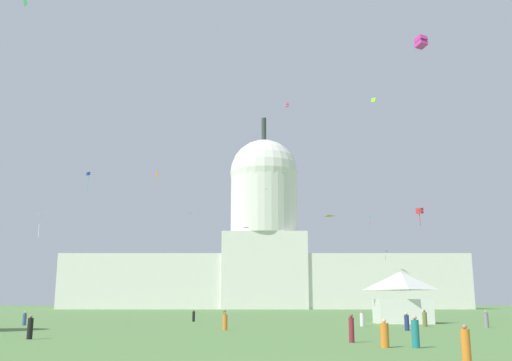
{
  "coord_description": "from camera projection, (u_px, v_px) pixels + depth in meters",
  "views": [
    {
      "loc": [
        -0.13,
        -22.12,
        2.46
      ],
      "look_at": [
        -0.29,
        103.48,
        29.18
      ],
      "focal_mm": 40.16,
      "sensor_mm": 36.0,
      "label": 1
    }
  ],
  "objects": [
    {
      "name": "capitol_building",
      "position": [
        265.0,
        252.0,
        209.93
      ],
      "size": [
        144.35,
        25.46,
        71.91
      ],
      "color": "silver",
      "rests_on": "ground_plane"
    },
    {
      "name": "event_tent",
      "position": [
        402.0,
        297.0,
        67.85
      ],
      "size": [
        6.61,
        5.78,
        6.02
      ],
      "rotation": [
        0.0,
        0.0,
        -0.03
      ],
      "color": "white",
      "rests_on": "ground_plane"
    },
    {
      "name": "person_maroon_mid_left",
      "position": [
        352.0,
        329.0,
        35.56
      ],
      "size": [
        0.39,
        0.39,
        1.74
      ],
      "rotation": [
        0.0,
        0.0,
        3.35
      ],
      "color": "maroon",
      "rests_on": "ground_plane"
    },
    {
      "name": "person_denim_lawn_far_left",
      "position": [
        25.0,
        319.0,
        61.52
      ],
      "size": [
        0.58,
        0.58,
        1.48
      ],
      "rotation": [
        0.0,
        0.0,
        3.67
      ],
      "color": "#3D5684",
      "rests_on": "ground_plane"
    },
    {
      "name": "person_grey_mid_right",
      "position": [
        487.0,
        320.0,
        56.37
      ],
      "size": [
        0.49,
        0.49,
        1.64
      ],
      "rotation": [
        0.0,
        0.0,
        3.29
      ],
      "color": "gray",
      "rests_on": "ground_plane"
    },
    {
      "name": "person_black_lawn_far_right",
      "position": [
        31.0,
        328.0,
        38.73
      ],
      "size": [
        0.38,
        0.38,
        1.6
      ],
      "rotation": [
        0.0,
        0.0,
        4.73
      ],
      "color": "black",
      "rests_on": "ground_plane"
    },
    {
      "name": "person_orange_aisle_center",
      "position": [
        467.0,
        345.0,
        23.48
      ],
      "size": [
        0.39,
        0.39,
        1.57
      ],
      "rotation": [
        0.0,
        0.0,
        3.19
      ],
      "color": "orange",
      "rests_on": "ground_plane"
    },
    {
      "name": "person_navy_front_right",
      "position": [
        408.0,
        322.0,
        50.24
      ],
      "size": [
        0.57,
        0.57,
        1.6
      ],
      "rotation": [
        0.0,
        0.0,
        2.11
      ],
      "color": "navy",
      "rests_on": "ground_plane"
    },
    {
      "name": "person_white_back_right",
      "position": [
        363.0,
        319.0,
        59.55
      ],
      "size": [
        0.62,
        0.62,
        1.58
      ],
      "rotation": [
        0.0,
        0.0,
        4.14
      ],
      "color": "silver",
      "rests_on": "ground_plane"
    },
    {
      "name": "person_black_near_tree_east",
      "position": [
        194.0,
        316.0,
        73.38
      ],
      "size": [
        0.43,
        0.43,
        1.52
      ],
      "rotation": [
        0.0,
        0.0,
        2.88
      ],
      "color": "black",
      "rests_on": "ground_plane"
    },
    {
      "name": "person_teal_mid_center",
      "position": [
        416.0,
        333.0,
        31.39
      ],
      "size": [
        0.51,
        0.51,
        1.73
      ],
      "rotation": [
        0.0,
        0.0,
        1.3
      ],
      "color": "#1E757A",
      "rests_on": "ground_plane"
    },
    {
      "name": "person_olive_near_tree_west",
      "position": [
        426.0,
        319.0,
        58.33
      ],
      "size": [
        0.63,
        0.63,
        1.7
      ],
      "rotation": [
        0.0,
        0.0,
        4.14
      ],
      "color": "olive",
      "rests_on": "ground_plane"
    },
    {
      "name": "person_orange_edge_east",
      "position": [
        385.0,
        335.0,
        31.59
      ],
      "size": [
        0.61,
        0.61,
        1.55
      ],
      "rotation": [
        0.0,
        0.0,
        0.34
      ],
      "color": "orange",
      "rests_on": "ground_plane"
    },
    {
      "name": "person_olive_back_center",
      "position": [
        225.0,
        315.0,
        79.4
      ],
      "size": [
        0.57,
        0.57,
        1.5
      ],
      "rotation": [
        0.0,
        0.0,
        2.34
      ],
      "color": "olive",
      "rests_on": "ground_plane"
    },
    {
      "name": "person_orange_deep_crowd",
      "position": [
        226.0,
        322.0,
        50.99
      ],
      "size": [
        0.58,
        0.58,
        1.58
      ],
      "rotation": [
        0.0,
        0.0,
        5.56
      ],
      "color": "orange",
      "rests_on": "ground_plane"
    },
    {
      "name": "kite_yellow_mid",
      "position": [
        265.0,
        190.0,
        152.88
      ],
      "size": [
        1.17,
        1.27,
        0.34
      ],
      "rotation": [
        0.0,
        0.0,
        4.3
      ],
      "color": "yellow"
    },
    {
      "name": "kite_red_low",
      "position": [
        420.0,
        211.0,
        78.16
      ],
      "size": [
        1.11,
        1.11,
        2.5
      ],
      "rotation": [
        0.0,
        0.0,
        5.51
      ],
      "color": "red"
    },
    {
      "name": "kite_blue_mid",
      "position": [
        89.0,
        174.0,
        130.63
      ],
      "size": [
        1.08,
        1.07,
        4.14
      ],
      "rotation": [
        0.0,
        0.0,
        5.4
      ],
      "color": "blue"
    },
    {
      "name": "kite_lime_high",
      "position": [
        374.0,
        100.0,
        99.84
      ],
      "size": [
        0.76,
        0.89,
        0.92
      ],
      "rotation": [
        0.0,
        0.0,
        1.4
      ],
      "color": "#8CD133"
    },
    {
      "name": "kite_pink_high",
      "position": [
        288.0,
        105.0,
        155.33
      ],
      "size": [
        1.2,
        1.23,
        2.56
      ],
      "rotation": [
        0.0,
        0.0,
        0.2
      ],
      "color": "pink"
    },
    {
      "name": "kite_black_mid",
      "position": [
        248.0,
        228.0,
        125.36
      ],
      "size": [
        1.58,
        1.47,
        0.35
      ],
      "rotation": [
        0.0,
        0.0,
        2.47
      ],
      "color": "black"
    },
    {
      "name": "kite_white_low",
      "position": [
        37.0,
        218.0,
        61.61
      ],
      "size": [
        0.91,
        1.33,
        2.48
      ],
      "rotation": [
        0.0,
        0.0,
        4.74
      ],
      "color": "white"
    },
    {
      "name": "kite_orange_high",
      "position": [
        158.0,
        175.0,
        166.42
      ],
      "size": [
        0.96,
        1.02,
        4.69
      ],
      "rotation": [
        0.0,
        0.0,
        1.41
      ],
      "color": "orange"
    },
    {
      "name": "kite_gold_low",
      "position": [
        329.0,
        217.0,
        83.23
      ],
      "size": [
        1.44,
        1.17,
        0.29
      ],
      "rotation": [
        0.0,
        0.0,
        5.78
      ],
      "color": "gold"
    },
    {
      "name": "kite_green_high",
      "position": [
        26.0,
        2.0,
        94.79
      ],
      "size": [
        0.93,
        0.77,
        1.47
      ],
      "rotation": [
        0.0,
        0.0,
        4.81
      ],
      "color": "green"
    },
    {
      "name": "kite_turquoise_mid",
      "position": [
        371.0,
        218.0,
        192.28
      ],
      "size": [
        1.84,
        1.18,
        3.08
      ],
      "rotation": [
        0.0,
        0.0,
        2.77
      ],
      "color": "teal"
    },
    {
      "name": "kite_cyan_mid",
      "position": [
        193.0,
        214.0,
        175.34
      ],
      "size": [
        1.51,
        1.8,
        0.13
      ],
      "rotation": [
        0.0,
        0.0,
        1.0
      ],
      "color": "#33BCDB"
    },
    {
      "name": "kite_violet_low",
      "position": [
        385.0,
        252.0,
        157.75
      ],
      "size": [
        1.19,
        1.47,
        2.18
      ],
      "rotation": [
        0.0,
        0.0,
        5.02
      ],
      "color": "purple"
    },
    {
      "name": "kite_magenta_mid",
      "position": [
        422.0,
        42.0,
        62.46
      ],
      "size": [
        1.45,
        1.48,
        1.25
      ],
      "rotation": [
        0.0,
        0.0,
        0.48
      ],
      "color": "#D1339E"
    }
  ]
}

